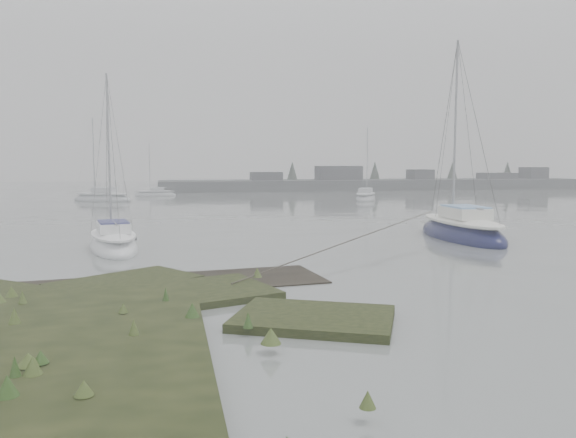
{
  "coord_description": "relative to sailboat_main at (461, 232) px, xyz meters",
  "views": [
    {
      "loc": [
        -2.66,
        -12.53,
        3.59
      ],
      "look_at": [
        1.11,
        5.24,
        1.8
      ],
      "focal_mm": 35.0,
      "sensor_mm": 36.0,
      "label": 1
    }
  ],
  "objects": [
    {
      "name": "far_shoreline",
      "position": [
        15.76,
        49.95,
        0.53
      ],
      "size": [
        60.0,
        8.0,
        4.15
      ],
      "color": "#4C4F51",
      "rests_on": "ground"
    },
    {
      "name": "sailboat_far_c",
      "position": [
        -15.22,
        39.78,
        -0.12
      ],
      "size": [
        4.48,
        1.5,
        6.31
      ],
      "rotation": [
        0.0,
        0.0,
        1.58
      ],
      "color": "silver",
      "rests_on": "ground"
    },
    {
      "name": "sailboat_white",
      "position": [
        -16.07,
        -0.24,
        -0.07
      ],
      "size": [
        2.89,
        5.88,
        7.95
      ],
      "rotation": [
        0.0,
        0.0,
        0.19
      ],
      "color": "white",
      "rests_on": "ground"
    },
    {
      "name": "sailboat_far_b",
      "position": [
        5.3,
        28.11,
        -0.08
      ],
      "size": [
        4.19,
        5.74,
        7.8
      ],
      "rotation": [
        0.0,
        0.0,
        -0.49
      ],
      "color": "#A4A8AD",
      "rests_on": "ground"
    },
    {
      "name": "sailboat_main",
      "position": [
        0.0,
        0.0,
        0.0
      ],
      "size": [
        2.7,
        7.39,
        10.3
      ],
      "rotation": [
        0.0,
        0.0,
        -0.04
      ],
      "color": "#10123C",
      "rests_on": "ground"
    },
    {
      "name": "sailboat_far_a",
      "position": [
        -20.04,
        31.88,
        -0.05
      ],
      "size": [
        6.32,
        4.6,
        8.59
      ],
      "rotation": [
        0.0,
        0.0,
        1.09
      ],
      "color": "#A7ADB1",
      "rests_on": "ground"
    },
    {
      "name": "ground",
      "position": [
        -11.08,
        18.05,
        -0.32
      ],
      "size": [
        160.0,
        160.0,
        0.0
      ],
      "primitive_type": "plane",
      "color": "slate",
      "rests_on": "ground"
    }
  ]
}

